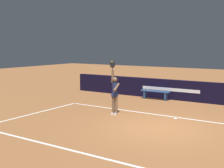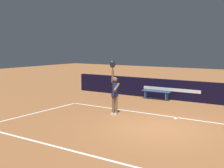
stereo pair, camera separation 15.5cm
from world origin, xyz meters
TOP-DOWN VIEW (x-y plane):
  - ground_plane at (0.00, 0.00)m, footprint 60.00×60.00m
  - court_lines at (0.00, -0.89)m, footprint 11.69×5.68m
  - back_wall at (-0.00, 5.83)m, footprint 16.95×0.30m
  - tennis_player at (-2.60, 0.92)m, footprint 0.47×0.50m
  - tennis_ball at (-2.74, 0.90)m, footprint 0.06×0.06m
  - courtside_bench_near at (-2.59, 5.28)m, footprint 1.70×0.38m

SIDE VIEW (x-z plane):
  - ground_plane at x=0.00m, z-range 0.00..0.00m
  - court_lines at x=0.00m, z-range 0.00..0.00m
  - courtside_bench_near at x=-2.59m, z-range 0.14..0.66m
  - back_wall at x=0.00m, z-range 0.00..1.14m
  - tennis_player at x=-2.60m, z-range -0.21..2.24m
  - tennis_ball at x=-2.74m, z-range 2.35..2.41m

